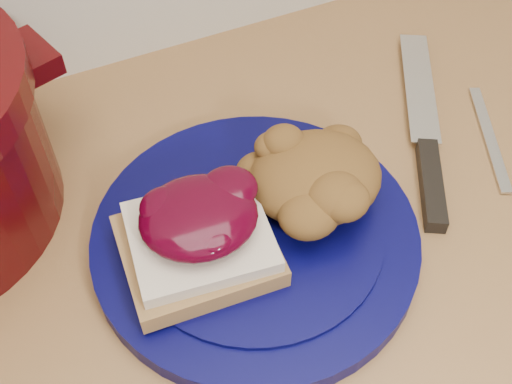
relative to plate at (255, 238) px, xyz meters
name	(u,v)px	position (x,y,z in m)	size (l,w,h in m)	color
plate	(255,238)	(0.00, 0.00, 0.00)	(0.30, 0.30, 0.02)	#04043A
sandwich	(199,235)	(-0.06, 0.00, 0.04)	(0.14, 0.12, 0.06)	olive
stuffing_mound	(315,177)	(0.06, 0.01, 0.05)	(0.12, 0.11, 0.06)	brown
chef_knife	(428,155)	(0.21, 0.02, 0.00)	(0.17, 0.27, 0.02)	black
butter_knife	(489,137)	(0.28, 0.02, -0.01)	(0.15, 0.01, 0.00)	silver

